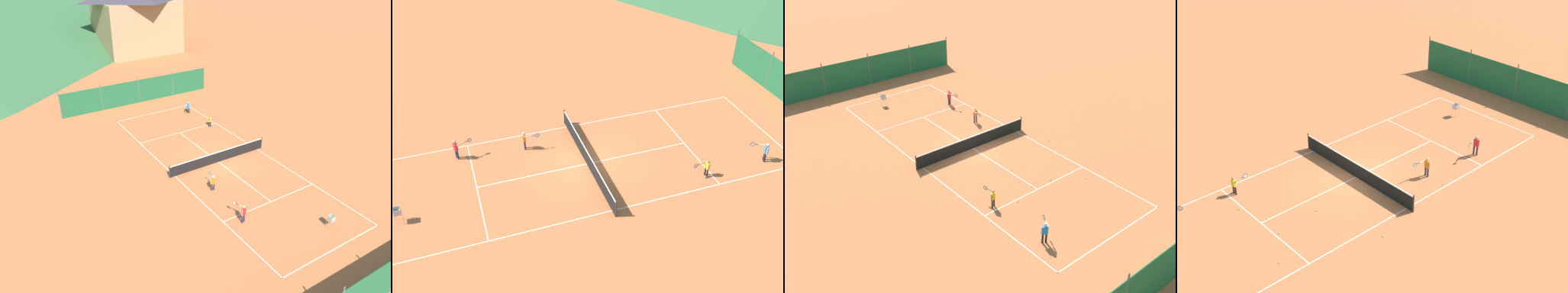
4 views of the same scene
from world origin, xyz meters
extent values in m
plane|color=#BC6638|center=(0.00, 0.00, 0.00)|extent=(600.00, 600.00, 0.00)
cube|color=white|center=(0.00, 11.90, 0.00)|extent=(8.25, 0.05, 0.01)
cube|color=white|center=(-4.10, 0.00, 0.00)|extent=(0.05, 23.85, 0.01)
cube|color=white|center=(4.10, 0.00, 0.00)|extent=(0.05, 23.85, 0.01)
cube|color=white|center=(0.00, 6.40, 0.00)|extent=(8.20, 0.05, 0.01)
cube|color=white|center=(0.00, -6.40, 0.00)|extent=(8.20, 0.05, 0.01)
cube|color=white|center=(0.00, 0.00, 0.00)|extent=(0.05, 12.80, 0.01)
cylinder|color=#2D2D2D|center=(-4.55, 0.00, 0.53)|extent=(0.08, 0.08, 1.06)
cylinder|color=#2D2D2D|center=(4.55, 0.00, 0.53)|extent=(0.08, 0.08, 1.06)
cube|color=black|center=(0.00, 0.00, 0.46)|extent=(9.10, 0.02, 0.91)
cube|color=white|center=(0.00, 0.00, 0.93)|extent=(9.10, 0.04, 0.06)
cylinder|color=#59595E|center=(-8.60, 15.50, 1.45)|extent=(0.08, 0.08, 2.90)
cylinder|color=#59595E|center=(-4.30, 15.50, 1.45)|extent=(0.08, 0.08, 2.90)
cylinder|color=black|center=(3.27, 6.05, 0.26)|extent=(0.09, 0.09, 0.52)
cylinder|color=black|center=(3.10, 6.02, 0.26)|extent=(0.09, 0.09, 0.52)
cube|color=yellow|center=(3.19, 6.04, 0.72)|extent=(0.27, 0.19, 0.40)
sphere|color=#A37556|center=(3.19, 6.04, 1.02)|extent=(0.16, 0.16, 0.16)
cylinder|color=#A37556|center=(3.34, 6.07, 0.72)|extent=(0.06, 0.06, 0.40)
cylinder|color=#A37556|center=(3.07, 5.81, 0.87)|extent=(0.13, 0.40, 0.06)
cylinder|color=black|center=(3.12, 5.53, 0.87)|extent=(0.06, 0.19, 0.03)
torus|color=black|center=(3.16, 5.30, 0.87)|extent=(0.07, 0.28, 0.28)
cylinder|color=silver|center=(3.16, 5.30, 0.87)|extent=(0.05, 0.25, 0.25)
cylinder|color=#23284C|center=(-3.11, -7.14, 0.31)|extent=(0.11, 0.11, 0.61)
cylinder|color=#23284C|center=(-2.92, -7.07, 0.31)|extent=(0.11, 0.11, 0.61)
cube|color=red|center=(-3.02, -7.10, 0.85)|extent=(0.34, 0.26, 0.48)
sphere|color=tan|center=(-3.02, -7.10, 1.21)|extent=(0.19, 0.19, 0.19)
cylinder|color=tan|center=(-3.19, -7.17, 0.85)|extent=(0.07, 0.07, 0.48)
cylinder|color=tan|center=(-2.93, -6.81, 1.04)|extent=(0.23, 0.47, 0.07)
cylinder|color=black|center=(-3.05, -6.49, 1.04)|extent=(0.10, 0.21, 0.03)
torus|color=black|center=(-3.14, -6.26, 1.04)|extent=(0.12, 0.27, 0.28)
cylinder|color=silver|center=(-3.14, -6.26, 1.04)|extent=(0.09, 0.23, 0.25)
cylinder|color=black|center=(3.18, 9.95, 0.29)|extent=(0.10, 0.10, 0.59)
cylinder|color=black|center=(3.01, 10.04, 0.29)|extent=(0.10, 0.10, 0.59)
cube|color=blue|center=(3.10, 10.00, 0.82)|extent=(0.33, 0.27, 0.46)
sphere|color=beige|center=(3.10, 10.00, 1.16)|extent=(0.18, 0.18, 0.18)
cylinder|color=beige|center=(3.26, 9.92, 0.82)|extent=(0.07, 0.07, 0.46)
cylinder|color=beige|center=(2.83, 9.88, 1.00)|extent=(0.27, 0.44, 0.07)
cylinder|color=black|center=(2.68, 9.58, 1.00)|extent=(0.12, 0.20, 0.03)
torus|color=black|center=(2.57, 9.36, 1.00)|extent=(0.15, 0.26, 0.28)
cylinder|color=silver|center=(2.57, 9.36, 1.00)|extent=(0.12, 0.22, 0.25)
cylinder|color=#23284C|center=(-2.74, -3.09, 0.29)|extent=(0.10, 0.10, 0.57)
cylinder|color=#23284C|center=(-2.55, -3.10, 0.29)|extent=(0.10, 0.10, 0.57)
cube|color=orange|center=(-2.65, -3.09, 0.80)|extent=(0.28, 0.17, 0.45)
sphere|color=beige|center=(-2.65, -3.09, 1.14)|extent=(0.18, 0.18, 0.18)
cylinder|color=beige|center=(-2.82, -3.08, 0.80)|extent=(0.06, 0.06, 0.45)
cylinder|color=beige|center=(-2.46, -2.88, 0.97)|extent=(0.08, 0.45, 0.06)
cylinder|color=black|center=(-2.45, -2.55, 0.97)|extent=(0.04, 0.21, 0.03)
torus|color=#1E4CB2|center=(-2.44, -2.31, 0.97)|extent=(0.03, 0.28, 0.28)
cylinder|color=silver|center=(-2.44, -2.31, 0.97)|extent=(0.02, 0.25, 0.25)
sphere|color=#CCE033|center=(0.07, 5.98, 0.03)|extent=(0.07, 0.07, 0.07)
sphere|color=#CCE033|center=(-3.89, -3.12, 0.03)|extent=(0.07, 0.07, 0.07)
sphere|color=#CCE033|center=(1.79, 6.60, 0.03)|extent=(0.07, 0.07, 0.07)
sphere|color=#CCE033|center=(-3.15, 7.41, 0.03)|extent=(0.07, 0.07, 0.07)
sphere|color=#CCE033|center=(-1.33, 6.19, 0.03)|extent=(0.07, 0.07, 0.07)
sphere|color=#CCE033|center=(-1.08, 3.66, 0.03)|extent=(0.07, 0.07, 0.07)
sphere|color=#CCE033|center=(-4.97, 2.55, 0.03)|extent=(0.07, 0.07, 0.07)
cylinder|color=#B7B7BC|center=(1.17, -10.57, 0.28)|extent=(0.02, 0.02, 0.55)
cylinder|color=#B7B7BC|center=(1.51, -10.57, 0.28)|extent=(0.02, 0.02, 0.55)
cylinder|color=#B7B7BC|center=(1.17, -10.23, 0.28)|extent=(0.02, 0.02, 0.55)
cylinder|color=#B7B7BC|center=(1.51, -10.23, 0.28)|extent=(0.02, 0.02, 0.55)
cube|color=#B7B7BC|center=(1.34, -10.40, 0.56)|extent=(0.34, 0.34, 0.02)
cube|color=#B7B7BC|center=(1.34, -10.57, 0.72)|extent=(0.34, 0.02, 0.34)
cube|color=#B7B7BC|center=(1.34, -10.23, 0.72)|extent=(0.34, 0.02, 0.34)
cube|color=#B7B7BC|center=(1.17, -10.40, 0.72)|extent=(0.02, 0.34, 0.34)
cube|color=#B7B7BC|center=(1.51, -10.40, 0.72)|extent=(0.02, 0.34, 0.34)
sphere|color=#CCE033|center=(1.37, -10.41, 0.60)|extent=(0.07, 0.07, 0.07)
sphere|color=#CCE033|center=(1.28, -10.46, 0.60)|extent=(0.07, 0.07, 0.07)
sphere|color=#CCE033|center=(1.39, -10.43, 0.60)|extent=(0.07, 0.07, 0.07)
sphere|color=#CCE033|center=(1.21, -10.36, 0.60)|extent=(0.07, 0.07, 0.07)
sphere|color=#CCE033|center=(1.47, -10.33, 0.60)|extent=(0.07, 0.07, 0.07)
sphere|color=#CCE033|center=(1.46, -10.40, 0.60)|extent=(0.07, 0.07, 0.07)
sphere|color=#CCE033|center=(1.33, -10.39, 0.66)|extent=(0.07, 0.07, 0.07)
sphere|color=#CCE033|center=(1.29, -10.53, 0.66)|extent=(0.07, 0.07, 0.07)
sphere|color=#CCE033|center=(1.36, -10.48, 0.66)|extent=(0.07, 0.07, 0.07)
sphere|color=#CCE033|center=(1.26, -10.29, 0.66)|extent=(0.07, 0.07, 0.07)
sphere|color=#CCE033|center=(1.37, -10.37, 0.66)|extent=(0.07, 0.07, 0.07)
sphere|color=#CCE033|center=(1.48, -10.46, 0.66)|extent=(0.07, 0.07, 0.07)
sphere|color=#CCE033|center=(1.27, -10.30, 0.71)|extent=(0.07, 0.07, 0.07)
sphere|color=#CCE033|center=(1.29, -10.50, 0.71)|extent=(0.07, 0.07, 0.07)
sphere|color=#CCE033|center=(1.48, -10.37, 0.71)|extent=(0.07, 0.07, 0.07)
sphere|color=#CCE033|center=(1.38, -10.33, 0.71)|extent=(0.07, 0.07, 0.07)
sphere|color=#CCE033|center=(1.37, -10.45, 0.71)|extent=(0.07, 0.07, 0.07)
sphere|color=#CCE033|center=(1.33, -10.48, 0.71)|extent=(0.07, 0.07, 0.07)
camera|label=1|loc=(-15.83, -21.87, 16.01)|focal=35.00mm
camera|label=2|loc=(19.80, -6.72, 16.74)|focal=42.00mm
camera|label=3|loc=(16.79, 22.00, 15.76)|focal=42.00mm
camera|label=4|loc=(-20.14, 17.09, 17.02)|focal=50.00mm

